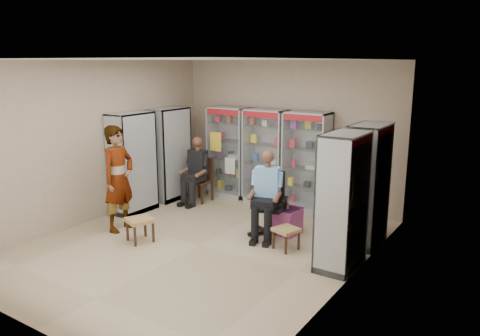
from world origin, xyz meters
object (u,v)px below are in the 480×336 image
Objects in this scene: cabinet_back_mid at (266,156)px; cabinet_left_near at (132,163)px; cabinet_right_far at (367,185)px; seated_shopkeeper at (268,196)px; woven_stool_b at (140,230)px; wooden_chair at (200,180)px; office_chair at (269,204)px; cabinet_left_far at (170,154)px; cabinet_right_near at (342,202)px; standing_man at (119,179)px; pink_trunk at (285,220)px; cabinet_back_right at (306,162)px; cabinet_back_left at (229,152)px; woven_stool_a at (286,239)px.

cabinet_left_near is at bearing -132.80° from cabinet_back_mid.
cabinet_back_mid and cabinet_right_far have the same top height.
cabinet_back_mid is 2.82m from cabinet_right_far.
seated_shopkeeper is 2.23m from woven_stool_b.
woven_stool_b is at bearing -76.09° from wooden_chair.
cabinet_back_mid is 1.50m from wooden_chair.
cabinet_right_far is 1.79× the size of office_chair.
cabinet_right_near is at bearing 73.75° from cabinet_left_far.
seated_shopkeeper is (1.05, -1.72, -0.29)m from cabinet_back_mid.
standing_man is at bearing 32.70° from cabinet_left_near.
standing_man reaches higher than woven_stool_b.
standing_man is at bearing -114.17° from cabinet_back_mid.
cabinet_right_near is (0.00, -1.10, 0.00)m from cabinet_right_far.
standing_man reaches higher than seated_shopkeeper.
cabinet_back_mid reaches higher than pink_trunk.
cabinet_back_right is 4.93× the size of woven_stool_b.
cabinet_back_left and cabinet_right_far have the same top height.
cabinet_right_near is 4.65m from cabinet_left_far.
cabinet_back_left is 2.65m from seated_shopkeeper.
cabinet_back_right is at bearing 78.07° from seated_shopkeeper.
office_chair reaches higher than woven_stool_a.
cabinet_back_right is 1.73m from office_chair.
office_chair is at bearing -57.98° from cabinet_back_mid.
cabinet_back_left is at bearing 180.00° from cabinet_back_right.
cabinet_left_near is at bearing -114.61° from cabinet_back_left.
cabinet_back_mid is 2.13× the size of wooden_chair.
standing_man is at bearing 114.69° from cabinet_right_far.
cabinet_back_right is 1.41× the size of seated_shopkeeper.
cabinet_back_left is 1.90m from cabinet_back_right.
cabinet_back_mid and cabinet_right_near have the same top height.
cabinet_left_far is 2.13× the size of wooden_chair.
cabinet_back_mid is 2.77m from cabinet_left_near.
woven_stool_b is at bearing -154.68° from woven_stool_a.
cabinet_back_mid is 1.00× the size of cabinet_left_near.
cabinet_back_right is 1.06× the size of standing_man.
cabinet_right_near is at bearing -35.08° from office_chair.
cabinet_back_mid is 3.20m from standing_man.
cabinet_left_far is (-2.83, -0.93, 0.00)m from cabinet_back_right.
pink_trunk is at bearing 59.33° from cabinet_right_near.
cabinet_back_left is 1.00× the size of cabinet_left_near.
seated_shopkeeper is (2.25, -0.99, 0.24)m from wooden_chair.
woven_stool_a is at bearing 82.07° from cabinet_right_near.
cabinet_back_right and cabinet_right_far have the same top height.
cabinet_right_far is at bearing -23.65° from cabinet_back_mid.
cabinet_left_near reaches higher than office_chair.
pink_trunk is at bearing -78.17° from cabinet_back_right.
cabinet_back_mid reaches higher than office_chair.
cabinet_left_far is 1.41× the size of seated_shopkeeper.
cabinet_right_far is 1.69m from office_chair.
cabinet_right_far is 2.13× the size of wooden_chair.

